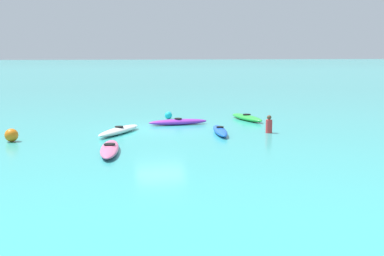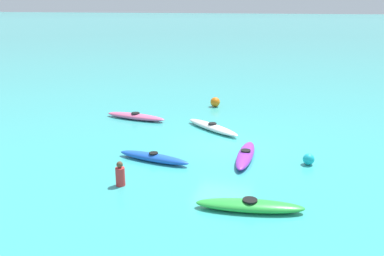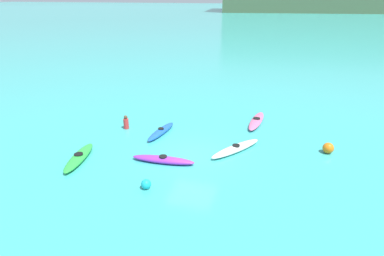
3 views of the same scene
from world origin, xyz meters
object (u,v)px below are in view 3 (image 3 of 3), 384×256
object	(u,v)px
kayak_blue	(161,131)
buoy_cyan	(146,184)
kayak_green	(79,157)
kayak_white	(236,148)
buoy_orange	(328,148)
kayak_purple	(163,160)
kayak_pink	(256,121)
person_near_shore	(126,123)

from	to	relation	value
kayak_blue	buoy_cyan	distance (m)	6.07
kayak_green	kayak_white	bearing A→B (deg)	24.15
buoy_cyan	buoy_orange	xyz separation A→B (m)	(7.90, 6.03, 0.07)
buoy_cyan	buoy_orange	size ratio (longest dim) A/B	0.76
kayak_green	kayak_purple	xyz separation A→B (m)	(4.24, 1.02, -0.00)
kayak_green	kayak_purple	bearing A→B (deg)	13.54
kayak_white	buoy_orange	distance (m)	4.92
kayak_pink	kayak_blue	bearing A→B (deg)	-146.97
kayak_green	kayak_blue	distance (m)	5.21
kayak_white	kayak_blue	world-z (taller)	same
person_near_shore	kayak_white	bearing A→B (deg)	-9.27
kayak_purple	kayak_blue	distance (m)	3.70
kayak_green	kayak_pink	world-z (taller)	same
kayak_white	buoy_cyan	xyz separation A→B (m)	(-3.14, -4.81, 0.06)
person_near_shore	kayak_green	bearing A→B (deg)	-94.04
buoy_cyan	kayak_green	bearing A→B (deg)	162.05
kayak_blue	buoy_cyan	bearing A→B (deg)	-74.21
kayak_white	buoy_cyan	size ratio (longest dim) A/B	7.53
kayak_white	person_near_shore	xyz separation A→B (m)	(-7.22, 1.18, 0.22)
kayak_green	person_near_shore	world-z (taller)	person_near_shore
kayak_green	buoy_cyan	size ratio (longest dim) A/B	7.51
kayak_purple	buoy_orange	xyz separation A→B (m)	(8.07, 3.58, 0.13)
buoy_orange	buoy_cyan	bearing A→B (deg)	-142.64
kayak_green	kayak_purple	world-z (taller)	same
kayak_pink	buoy_cyan	bearing A→B (deg)	-111.73
kayak_purple	buoy_cyan	bearing A→B (deg)	-86.08
buoy_cyan	kayak_pink	bearing A→B (deg)	68.27
kayak_pink	buoy_orange	world-z (taller)	buoy_orange
kayak_white	kayak_green	xyz separation A→B (m)	(-7.55, -3.38, 0.00)
kayak_pink	buoy_orange	xyz separation A→B (m)	(4.18, -3.31, 0.13)
kayak_green	kayak_blue	size ratio (longest dim) A/B	1.06
kayak_blue	kayak_purple	bearing A→B (deg)	-66.37
kayak_pink	kayak_green	bearing A→B (deg)	-135.80
kayak_white	person_near_shore	distance (m)	7.32
person_near_shore	buoy_orange	bearing A→B (deg)	0.20
buoy_orange	person_near_shore	world-z (taller)	person_near_shore
buoy_cyan	person_near_shore	world-z (taller)	person_near_shore
kayak_purple	kayak_pink	distance (m)	7.91
kayak_pink	kayak_purple	bearing A→B (deg)	-119.46
kayak_green	person_near_shore	size ratio (longest dim) A/B	3.80
kayak_green	kayak_blue	bearing A→B (deg)	58.01
kayak_blue	buoy_orange	distance (m)	9.56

